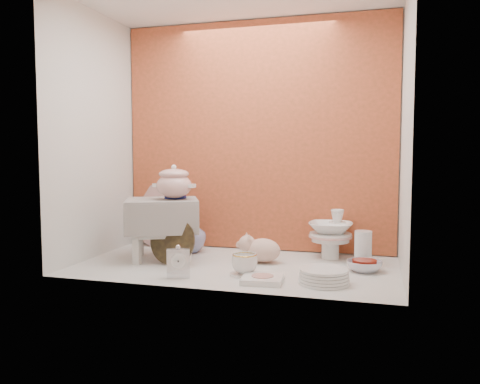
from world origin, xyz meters
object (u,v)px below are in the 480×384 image
(mantel_clock, at_px, (178,262))
(plush_pig, at_px, (263,250))
(blue_white_vase, at_px, (187,233))
(dinner_plate_stack, at_px, (324,276))
(step_stool, at_px, (162,229))
(floral_platter, at_px, (159,214))
(porcelain_tower, at_px, (330,234))
(gold_rim_teacup, at_px, (245,263))
(soup_tureen, at_px, (174,182))
(crystal_bowl, at_px, (364,266))

(mantel_clock, bearing_deg, plush_pig, 30.14)
(blue_white_vase, bearing_deg, dinner_plate_stack, -29.19)
(step_stool, relative_size, floral_platter, 0.95)
(step_stool, xyz_separation_m, plush_pig, (0.61, 0.07, -0.11))
(dinner_plate_stack, distance_m, porcelain_tower, 0.59)
(gold_rim_teacup, bearing_deg, soup_tureen, 154.41)
(blue_white_vase, relative_size, crystal_bowl, 1.34)
(dinner_plate_stack, bearing_deg, floral_platter, 151.16)
(blue_white_vase, height_order, dinner_plate_stack, blue_white_vase)
(soup_tureen, xyz_separation_m, dinner_plate_stack, (0.91, -0.29, -0.43))
(plush_pig, bearing_deg, mantel_clock, -108.83)
(soup_tureen, bearing_deg, gold_rim_teacup, -25.59)
(blue_white_vase, xyz_separation_m, plush_pig, (0.54, -0.16, -0.05))
(blue_white_vase, distance_m, plush_pig, 0.57)
(floral_platter, bearing_deg, dinner_plate_stack, -28.84)
(floral_platter, relative_size, porcelain_tower, 1.48)
(mantel_clock, height_order, crystal_bowl, mantel_clock)
(gold_rim_teacup, bearing_deg, porcelain_tower, 53.52)
(mantel_clock, distance_m, crystal_bowl, 1.00)
(mantel_clock, height_order, dinner_plate_stack, mantel_clock)
(floral_platter, distance_m, gold_rim_teacup, 1.00)
(porcelain_tower, bearing_deg, step_stool, -163.41)
(blue_white_vase, xyz_separation_m, mantel_clock, (0.20, -0.62, -0.04))
(plush_pig, bearing_deg, blue_white_vase, -178.54)
(dinner_plate_stack, height_order, crystal_bowl, dinner_plate_stack)
(blue_white_vase, xyz_separation_m, crystal_bowl, (1.12, -0.22, -0.10))
(step_stool, relative_size, gold_rim_teacup, 3.15)
(gold_rim_teacup, bearing_deg, step_stool, 157.34)
(crystal_bowl, bearing_deg, step_stool, -179.36)
(plush_pig, relative_size, porcelain_tower, 0.85)
(step_stool, bearing_deg, gold_rim_teacup, -47.24)
(step_stool, height_order, floral_platter, floral_platter)
(floral_platter, distance_m, blue_white_vase, 0.31)
(plush_pig, bearing_deg, floral_platter, 177.78)
(soup_tureen, distance_m, blue_white_vase, 0.41)
(plush_pig, relative_size, gold_rim_teacup, 1.93)
(floral_platter, height_order, crystal_bowl, floral_platter)
(floral_platter, distance_m, dinner_plate_stack, 1.37)
(plush_pig, xyz_separation_m, gold_rim_teacup, (-0.03, -0.31, -0.01))
(plush_pig, bearing_deg, step_stool, -155.62)
(soup_tureen, distance_m, mantel_clock, 0.57)
(soup_tureen, bearing_deg, porcelain_tower, 18.23)
(crystal_bowl, bearing_deg, gold_rim_teacup, -156.99)
(floral_platter, bearing_deg, step_stool, -62.25)
(step_stool, distance_m, gold_rim_teacup, 0.64)
(blue_white_vase, bearing_deg, porcelain_tower, 3.91)
(soup_tureen, distance_m, porcelain_tower, 0.99)
(plush_pig, distance_m, porcelain_tower, 0.44)
(crystal_bowl, bearing_deg, dinner_plate_stack, -121.64)
(step_stool, relative_size, crystal_bowl, 2.24)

